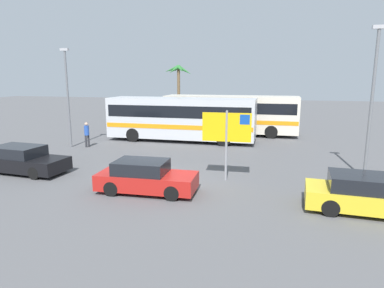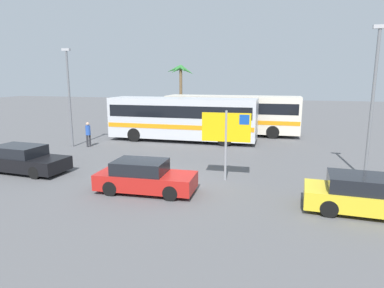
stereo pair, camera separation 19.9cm
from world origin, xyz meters
TOP-DOWN VIEW (x-y plane):
  - ground at (0.00, 0.00)m, footprint 120.00×120.00m
  - bus_front_coach at (-1.82, 10.11)m, footprint 10.83×2.65m
  - bus_rear_coach at (1.31, 13.97)m, footprint 10.83×2.65m
  - ferry_sign at (2.87, 1.22)m, footprint 2.20×0.13m
  - car_red at (-0.12, -1.26)m, footprint 4.07×1.78m
  - car_black at (-7.17, 0.01)m, footprint 4.58×2.05m
  - car_yellow at (8.19, -1.35)m, footprint 4.40×2.01m
  - pedestrian_by_bus at (-7.40, 6.36)m, footprint 0.32×0.32m
  - lamp_post_left_side at (9.08, 3.01)m, footprint 0.56×0.20m
  - lamp_post_right_side at (-8.49, 6.11)m, footprint 0.56×0.20m
  - palm_tree_seaside at (-5.44, 21.90)m, footprint 3.19×3.05m

SIDE VIEW (x-z plane):
  - ground at x=0.00m, z-range 0.00..0.00m
  - car_red at x=-0.12m, z-range -0.03..1.30m
  - car_yellow at x=8.19m, z-range -0.03..1.30m
  - car_black at x=-7.17m, z-range -0.03..1.30m
  - pedestrian_by_bus at x=-7.40m, z-range 0.15..1.83m
  - bus_front_coach at x=-1.82m, z-range 0.20..3.37m
  - bus_rear_coach at x=1.31m, z-range 0.20..3.37m
  - ferry_sign at x=2.87m, z-range 0.73..3.93m
  - lamp_post_right_side at x=-8.49m, z-range 0.32..6.82m
  - lamp_post_left_side at x=9.08m, z-range 0.32..7.18m
  - palm_tree_seaside at x=-5.44m, z-range 1.87..7.86m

